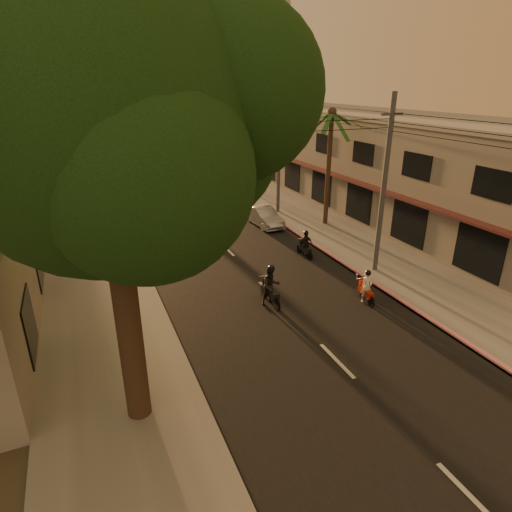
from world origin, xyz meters
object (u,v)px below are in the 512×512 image
object	(u,v)px
palm_tree	(332,119)
scooter_far_b	(215,180)
broadleaf_tree	(119,124)
scooter_mid_b	(305,245)
scooter_far_a	(187,207)
parked_car	(264,216)
scooter_red	(366,288)
scooter_mid_a	(271,287)

from	to	relation	value
palm_tree	scooter_far_b	size ratio (longest dim) A/B	4.87
broadleaf_tree	scooter_mid_b	distance (m)	15.84
scooter_far_b	palm_tree	bearing A→B (deg)	-53.88
scooter_far_a	parked_car	bearing A→B (deg)	-24.62
broadleaf_tree	scooter_red	size ratio (longest dim) A/B	7.51
scooter_mid_b	scooter_far_b	world-z (taller)	scooter_far_b
scooter_red	scooter_far_a	size ratio (longest dim) A/B	0.81
scooter_far_a	scooter_far_b	world-z (taller)	scooter_far_a
palm_tree	parked_car	bearing A→B (deg)	159.79
scooter_mid_a	scooter_mid_b	world-z (taller)	scooter_mid_a
parked_car	scooter_far_b	bearing A→B (deg)	86.21
scooter_far_a	parked_car	distance (m)	5.78
broadleaf_tree	scooter_red	xyz separation A→B (m)	(10.30, 3.24, -7.78)
scooter_mid_a	scooter_far_b	size ratio (longest dim) A/B	1.17
scooter_mid_a	scooter_far_a	bearing A→B (deg)	90.73
broadleaf_tree	scooter_mid_a	bearing A→B (deg)	37.21
scooter_mid_b	scooter_far_a	xyz separation A→B (m)	(-4.42, 9.78, 0.18)
scooter_red	scooter_far_b	size ratio (longest dim) A/B	0.96
scooter_mid_b	scooter_mid_a	bearing A→B (deg)	-136.19
scooter_far_a	scooter_far_b	size ratio (longest dim) A/B	1.18
broadleaf_tree	scooter_far_b	world-z (taller)	broadleaf_tree
scooter_far_b	broadleaf_tree	bearing A→B (deg)	-91.06
scooter_red	scooter_mid_a	size ratio (longest dim) A/B	0.82
palm_tree	scooter_red	xyz separation A→B (m)	(-4.31, -10.62, -6.45)
palm_tree	scooter_mid_b	world-z (taller)	palm_tree
scooter_red	scooter_far_b	bearing A→B (deg)	96.13
palm_tree	scooter_mid_b	bearing A→B (deg)	-131.63
scooter_mid_a	scooter_mid_b	size ratio (longest dim) A/B	1.20
scooter_far_b	scooter_red	bearing A→B (deg)	-70.74
palm_tree	scooter_far_b	world-z (taller)	palm_tree
scooter_red	palm_tree	bearing A→B (deg)	75.26
broadleaf_tree	scooter_far_a	size ratio (longest dim) A/B	6.10
palm_tree	scooter_far_b	distance (m)	15.45
broadleaf_tree	scooter_mid_b	xyz separation A→B (m)	(10.39, 9.10, -7.76)
scooter_mid_b	parked_car	xyz separation A→B (m)	(0.15, 6.25, -0.07)
broadleaf_tree	scooter_red	bearing A→B (deg)	17.44
scooter_mid_a	scooter_mid_b	xyz separation A→B (m)	(4.20, 4.41, -0.15)
broadleaf_tree	scooter_far_a	bearing A→B (deg)	72.46
scooter_red	scooter_far_b	xyz separation A→B (m)	(0.51, 24.17, 0.08)
broadleaf_tree	palm_tree	size ratio (longest dim) A/B	1.48
palm_tree	scooter_mid_a	world-z (taller)	palm_tree
palm_tree	scooter_mid_a	size ratio (longest dim) A/B	4.17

